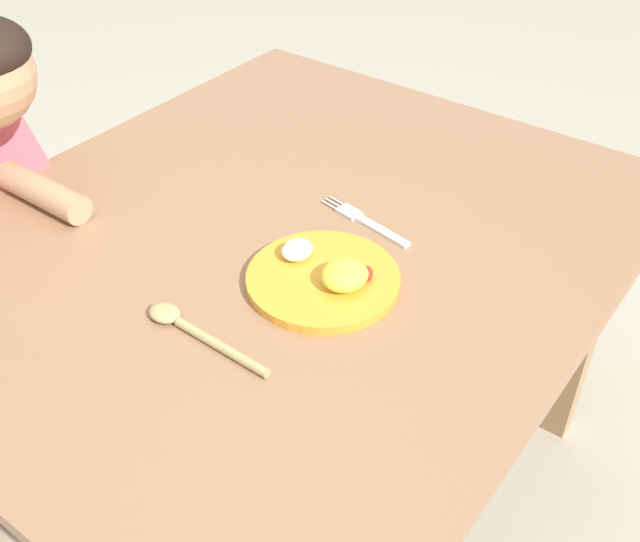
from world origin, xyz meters
TOP-DOWN VIEW (x-y plane):
  - ground_plane at (0.00, 0.00)m, footprint 8.00×8.00m
  - dining_table at (0.00, 0.00)m, footprint 1.18×0.99m
  - plate at (-0.06, -0.14)m, footprint 0.23×0.23m
  - fork at (0.10, -0.10)m, footprint 0.05×0.19m
  - spoon at (-0.26, -0.05)m, footprint 0.04×0.21m

SIDE VIEW (x-z plane):
  - ground_plane at x=0.00m, z-range 0.00..0.00m
  - dining_table at x=0.00m, z-range 0.25..0.92m
  - fork at x=0.10m, z-range 0.66..0.67m
  - spoon at x=-0.26m, z-range 0.66..0.68m
  - plate at x=-0.06m, z-range 0.65..0.70m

